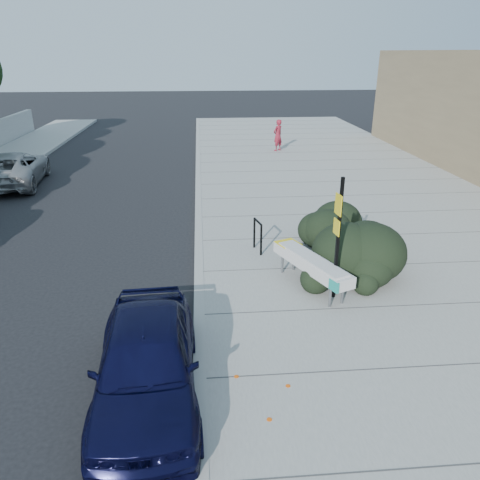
# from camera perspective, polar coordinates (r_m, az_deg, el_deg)

# --- Properties ---
(ground) EXTENTS (120.00, 120.00, 0.00)m
(ground) POSITION_cam_1_polar(r_m,az_deg,el_deg) (9.68, -4.97, -9.82)
(ground) COLOR black
(ground) RESTS_ON ground
(sidewalk_near) EXTENTS (11.20, 50.00, 0.15)m
(sidewalk_near) POSITION_cam_1_polar(r_m,az_deg,el_deg) (15.17, 16.59, 1.75)
(sidewalk_near) COLOR gray
(sidewalk_near) RESTS_ON ground
(curb_near) EXTENTS (0.22, 50.00, 0.17)m
(curb_near) POSITION_cam_1_polar(r_m,az_deg,el_deg) (14.15, -5.07, 1.19)
(curb_near) COLOR #9E9E99
(curb_near) RESTS_ON ground
(bench) EXTENTS (1.38, 2.44, 0.73)m
(bench) POSITION_cam_1_polar(r_m,az_deg,el_deg) (10.48, 8.67, -2.86)
(bench) COLOR gray
(bench) RESTS_ON sidewalk_near
(bike_rack) EXTENTS (0.17, 0.58, 0.86)m
(bike_rack) POSITION_cam_1_polar(r_m,az_deg,el_deg) (12.28, 2.17, 0.87)
(bike_rack) COLOR black
(bike_rack) RESTS_ON sidewalk_near
(sign_post) EXTENTS (0.11, 0.31, 2.66)m
(sign_post) POSITION_cam_1_polar(r_m,az_deg,el_deg) (9.79, 11.83, 0.96)
(sign_post) COLOR black
(sign_post) RESTS_ON sidewalk_near
(hedge) EXTENTS (3.20, 4.34, 1.46)m
(hedge) POSITION_cam_1_polar(r_m,az_deg,el_deg) (12.00, 11.55, 1.00)
(hedge) COLOR black
(hedge) RESTS_ON sidewalk_near
(sedan_navy) EXTENTS (1.78, 3.99, 1.33)m
(sedan_navy) POSITION_cam_1_polar(r_m,az_deg,el_deg) (7.57, -11.32, -14.27)
(sedan_navy) COLOR black
(sedan_navy) RESTS_ON ground
(suv_silver) EXTENTS (2.73, 5.04, 1.34)m
(suv_silver) POSITION_cam_1_polar(r_m,az_deg,el_deg) (21.33, -25.95, 7.84)
(suv_silver) COLOR gray
(suv_silver) RESTS_ON ground
(pedestrian) EXTENTS (0.71, 0.68, 1.63)m
(pedestrian) POSITION_cam_1_polar(r_m,az_deg,el_deg) (25.45, 4.63, 12.61)
(pedestrian) COLOR maroon
(pedestrian) RESTS_ON sidewalk_near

